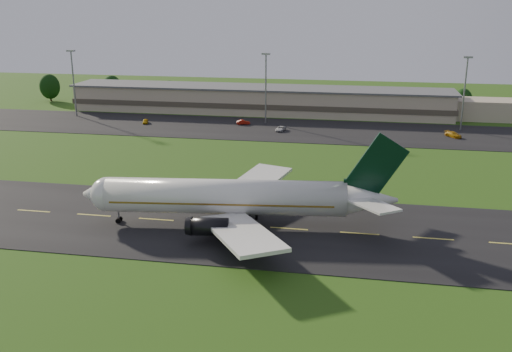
% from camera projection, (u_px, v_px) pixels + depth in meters
% --- Properties ---
extents(ground, '(360.00, 360.00, 0.00)m').
position_uv_depth(ground, '(156.00, 220.00, 93.75)').
color(ground, '#284D13').
rests_on(ground, ground).
extents(taxiway, '(220.00, 30.00, 0.10)m').
position_uv_depth(taxiway, '(156.00, 220.00, 93.73)').
color(taxiway, black).
rests_on(taxiway, ground).
extents(apron, '(260.00, 30.00, 0.10)m').
position_uv_depth(apron, '(244.00, 128.00, 161.44)').
color(apron, black).
rests_on(apron, ground).
extents(airliner, '(51.20, 41.89, 15.57)m').
position_uv_depth(airliner, '(231.00, 198.00, 90.31)').
color(airliner, white).
rests_on(airliner, ground).
extents(terminal, '(145.00, 16.00, 8.40)m').
position_uv_depth(terminal, '(278.00, 101.00, 181.93)').
color(terminal, tan).
rests_on(terminal, ground).
extents(light_mast_west, '(2.40, 1.20, 20.35)m').
position_uv_depth(light_mast_west, '(73.00, 75.00, 174.67)').
color(light_mast_west, gray).
rests_on(light_mast_west, ground).
extents(light_mast_centre, '(2.40, 1.20, 20.35)m').
position_uv_depth(light_mast_centre, '(266.00, 80.00, 164.38)').
color(light_mast_centre, gray).
rests_on(light_mast_centre, ground).
extents(light_mast_east, '(2.40, 1.20, 20.35)m').
position_uv_depth(light_mast_east, '(465.00, 85.00, 154.95)').
color(light_mast_east, gray).
rests_on(light_mast_east, ground).
extents(tree_line, '(198.47, 9.06, 10.38)m').
position_uv_depth(tree_line, '(355.00, 95.00, 186.25)').
color(tree_line, black).
rests_on(tree_line, ground).
extents(service_vehicle_a, '(2.43, 3.92, 1.25)m').
position_uv_depth(service_vehicle_a, '(145.00, 121.00, 167.24)').
color(service_vehicle_a, '#CB9F0B').
rests_on(service_vehicle_a, apron).
extents(service_vehicle_b, '(4.17, 2.51, 1.30)m').
position_uv_depth(service_vehicle_b, '(243.00, 122.00, 165.83)').
color(service_vehicle_b, '#98150A').
rests_on(service_vehicle_b, apron).
extents(service_vehicle_c, '(2.70, 4.72, 1.24)m').
position_uv_depth(service_vehicle_c, '(280.00, 129.00, 157.59)').
color(service_vehicle_c, silver).
rests_on(service_vehicle_c, apron).
extents(service_vehicle_d, '(4.56, 5.10, 1.42)m').
position_uv_depth(service_vehicle_d, '(453.00, 134.00, 150.25)').
color(service_vehicle_d, '#C3860B').
rests_on(service_vehicle_d, apron).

